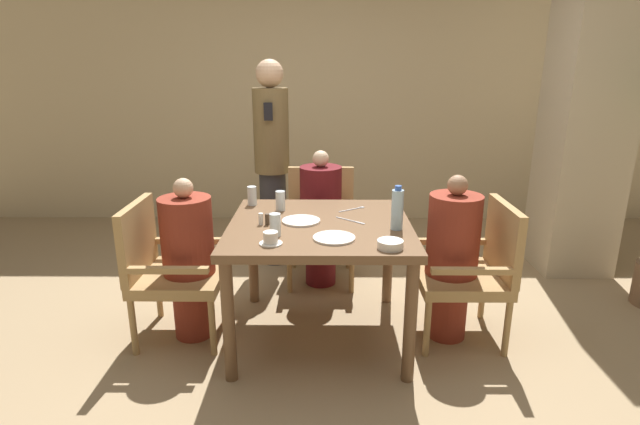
% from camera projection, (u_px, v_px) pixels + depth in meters
% --- Properties ---
extents(ground_plane, '(16.00, 16.00, 0.00)m').
position_uv_depth(ground_plane, '(320.00, 334.00, 3.25)').
color(ground_plane, '#9E8460').
extents(wall_back, '(8.00, 0.06, 2.80)m').
position_uv_depth(wall_back, '(322.00, 92.00, 5.33)').
color(wall_back, '#C6B289').
rests_on(wall_back, ground_plane).
extents(pillar_stone, '(0.56, 0.56, 2.70)m').
position_uv_depth(pillar_stone, '(588.00, 109.00, 3.97)').
color(pillar_stone, '#BCAD8E').
rests_on(pillar_stone, ground_plane).
extents(dining_table, '(1.10, 1.08, 0.77)m').
position_uv_depth(dining_table, '(320.00, 238.00, 3.06)').
color(dining_table, brown).
rests_on(dining_table, ground_plane).
extents(chair_left_side, '(0.54, 0.54, 0.88)m').
position_uv_depth(chair_left_side, '(167.00, 266.00, 3.12)').
color(chair_left_side, '#A88451').
rests_on(chair_left_side, ground_plane).
extents(diner_in_left_chair, '(0.32, 0.32, 1.04)m').
position_uv_depth(diner_in_left_chair, '(189.00, 258.00, 3.11)').
color(diner_in_left_chair, maroon).
rests_on(diner_in_left_chair, ground_plane).
extents(chair_far_side, '(0.54, 0.54, 0.88)m').
position_uv_depth(chair_far_side, '(321.00, 220.00, 4.03)').
color(chair_far_side, '#A88451').
rests_on(chair_far_side, ground_plane).
extents(diner_in_far_chair, '(0.32, 0.32, 1.07)m').
position_uv_depth(diner_in_far_chair, '(321.00, 217.00, 3.87)').
color(diner_in_far_chair, '#5B1419').
rests_on(diner_in_far_chair, ground_plane).
extents(chair_right_side, '(0.54, 0.54, 0.88)m').
position_uv_depth(chair_right_side, '(474.00, 267.00, 3.11)').
color(chair_right_side, '#A88451').
rests_on(chair_right_side, ground_plane).
extents(diner_in_right_chair, '(0.32, 0.32, 1.06)m').
position_uv_depth(diner_in_right_chair, '(452.00, 257.00, 3.09)').
color(diner_in_right_chair, maroon).
rests_on(diner_in_right_chair, ground_plane).
extents(standing_host, '(0.29, 0.33, 1.73)m').
position_uv_depth(standing_host, '(272.00, 158.00, 4.20)').
color(standing_host, '#2D2D33').
rests_on(standing_host, ground_plane).
extents(plate_main_left, '(0.24, 0.24, 0.01)m').
position_uv_depth(plate_main_left, '(301.00, 221.00, 3.06)').
color(plate_main_left, white).
rests_on(plate_main_left, dining_table).
extents(plate_main_right, '(0.24, 0.24, 0.01)m').
position_uv_depth(plate_main_right, '(334.00, 238.00, 2.76)').
color(plate_main_right, white).
rests_on(plate_main_right, dining_table).
extents(teacup_with_saucer, '(0.13, 0.13, 0.07)m').
position_uv_depth(teacup_with_saucer, '(271.00, 239.00, 2.67)').
color(teacup_with_saucer, white).
rests_on(teacup_with_saucer, dining_table).
extents(bowl_small, '(0.14, 0.14, 0.05)m').
position_uv_depth(bowl_small, '(390.00, 244.00, 2.61)').
color(bowl_small, white).
rests_on(bowl_small, dining_table).
extents(water_bottle, '(0.07, 0.07, 0.26)m').
position_uv_depth(water_bottle, '(397.00, 209.00, 2.89)').
color(water_bottle, '#A3C6DB').
rests_on(water_bottle, dining_table).
extents(glass_tall_near, '(0.06, 0.06, 0.13)m').
position_uv_depth(glass_tall_near, '(275.00, 225.00, 2.79)').
color(glass_tall_near, silver).
rests_on(glass_tall_near, dining_table).
extents(glass_tall_mid, '(0.06, 0.06, 0.13)m').
position_uv_depth(glass_tall_mid, '(280.00, 201.00, 3.28)').
color(glass_tall_mid, silver).
rests_on(glass_tall_mid, dining_table).
extents(glass_tall_far, '(0.06, 0.06, 0.13)m').
position_uv_depth(glass_tall_far, '(252.00, 196.00, 3.40)').
color(glass_tall_far, silver).
rests_on(glass_tall_far, dining_table).
extents(salt_shaker, '(0.03, 0.03, 0.07)m').
position_uv_depth(salt_shaker, '(261.00, 219.00, 2.99)').
color(salt_shaker, white).
rests_on(salt_shaker, dining_table).
extents(pepper_shaker, '(0.03, 0.03, 0.07)m').
position_uv_depth(pepper_shaker, '(267.00, 219.00, 2.99)').
color(pepper_shaker, '#4C3D2D').
rests_on(pepper_shaker, dining_table).
extents(fork_beside_plate, '(0.18, 0.13, 0.00)m').
position_uv_depth(fork_beside_plate, '(354.00, 209.00, 3.32)').
color(fork_beside_plate, silver).
rests_on(fork_beside_plate, dining_table).
extents(knife_beside_plate, '(0.18, 0.15, 0.00)m').
position_uv_depth(knife_beside_plate, '(352.00, 221.00, 3.07)').
color(knife_beside_plate, silver).
rests_on(knife_beside_plate, dining_table).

